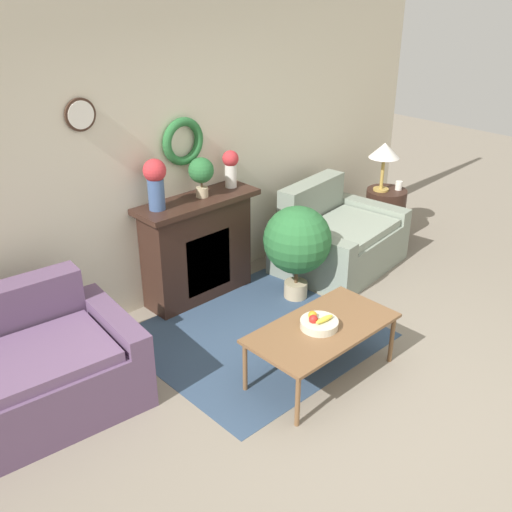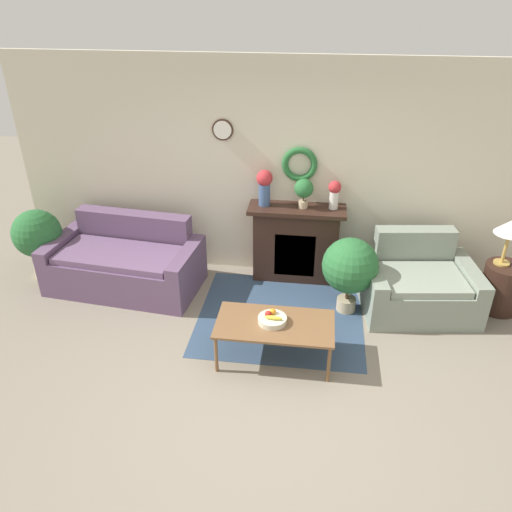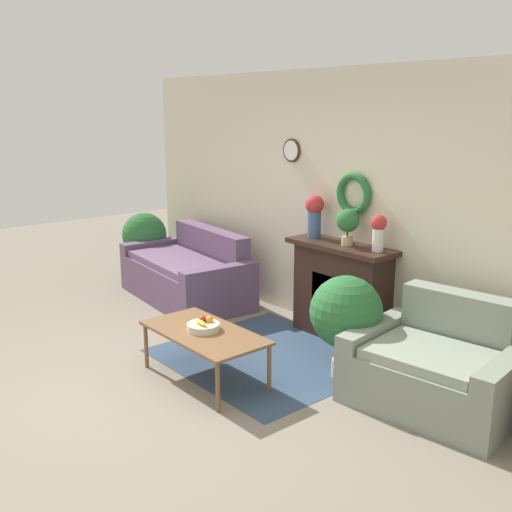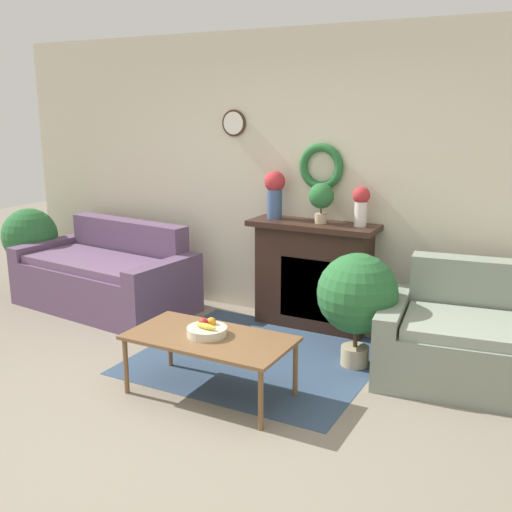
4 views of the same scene
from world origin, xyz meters
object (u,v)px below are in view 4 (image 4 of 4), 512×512
Objects in this scene: vase_on_mantel_left at (275,191)px; fireplace at (313,274)px; couch_left at (107,277)px; loveseat_right at (466,340)px; potted_plant_on_mantel at (321,198)px; coffee_table at (210,341)px; potted_plant_floor_by_couch at (30,238)px; vase_on_mantel_right at (361,203)px; potted_plant_floor_by_loveseat at (357,295)px; fruit_bowl at (207,330)px.

fireplace is at bearing -0.81° from vase_on_mantel_left.
couch_left is 3.53m from loveseat_right.
vase_on_mantel_left is 0.47m from potted_plant_on_mantel.
coffee_table is 2.64× the size of vase_on_mantel_left.
potted_plant_on_mantel reaches higher than potted_plant_floor_by_couch.
vase_on_mantel_right is at bearing 0.76° from fireplace.
fireplace is 0.93m from potted_plant_floor_by_loveseat.
potted_plant_floor_by_loveseat is at bearing -32.39° from vase_on_mantel_left.
potted_plant_on_mantel is (0.07, -0.01, 0.72)m from fireplace.
vase_on_mantel_right is (0.53, 1.63, 0.79)m from coffee_table.
potted_plant_floor_by_loveseat is at bearing -71.93° from vase_on_mantel_right.
coffee_table is at bearing -108.02° from vase_on_mantel_right.
loveseat_right is 4.82× the size of fruit_bowl.
potted_plant_floor_by_loveseat is at bearing -174.82° from loveseat_right.
coffee_table is at bearing -79.52° from vase_on_mantel_left.
vase_on_mantel_left reaches higher than fruit_bowl.
potted_plant_on_mantel is 0.39× the size of potted_plant_floor_by_couch.
fireplace is at bearing 154.25° from loveseat_right.
potted_plant_on_mantel reaches higher than fruit_bowl.
vase_on_mantel_left is (-0.30, 1.63, 0.85)m from coffee_table.
loveseat_right is 1.18× the size of coffee_table.
loveseat_right is 1.51× the size of potted_plant_floor_by_loveseat.
couch_left is (-2.08, -0.47, -0.19)m from fireplace.
fireplace reaches higher than fruit_bowl.
fruit_bowl is 1.23m from potted_plant_floor_by_loveseat.
fireplace is 0.72m from potted_plant_on_mantel.
fireplace is 0.62× the size of couch_left.
vase_on_mantel_left is 0.48× the size of potted_plant_floor_by_couch.
vase_on_mantel_left is at bearing 147.61° from potted_plant_floor_by_loveseat.
loveseat_right is 1.44m from vase_on_mantel_right.
potted_plant_on_mantel is at bearing 82.90° from fruit_bowl.
potted_plant_floor_by_couch is (-4.67, 0.07, 0.29)m from loveseat_right.
vase_on_mantel_right is 3.72m from potted_plant_floor_by_couch.
loveseat_right is 3.94× the size of vase_on_mantel_right.
loveseat_right reaches higher than fruit_bowl.
vase_on_mantel_right is at bearing 147.16° from loveseat_right.
vase_on_mantel_left reaches higher than vase_on_mantel_right.
fruit_bowl is 0.82× the size of vase_on_mantel_right.
vase_on_mantel_right is at bearing 16.59° from couch_left.
potted_plant_on_mantel is (0.17, 1.61, 0.82)m from coffee_table.
potted_plant_on_mantel is at bearing 153.94° from loveseat_right.
potted_plant_floor_by_loveseat is (0.22, -0.67, -0.61)m from vase_on_mantel_right.
couch_left is 6.70× the size of fruit_bowl.
fruit_bowl is at bearing -21.33° from potted_plant_floor_by_couch.
potted_plant_floor_by_loveseat reaches higher than couch_left.
vase_on_mantel_left is at bearing 179.19° from fireplace.
vase_on_mantel_right is at bearing -0.00° from vase_on_mantel_left.
coffee_table is 1.89m from vase_on_mantel_right.
loveseat_right is at bearing 12.71° from potted_plant_floor_by_loveseat.
potted_plant_floor_by_loveseat reaches higher than fruit_bowl.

